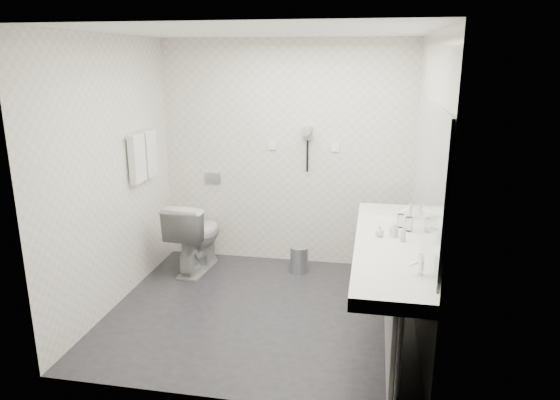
# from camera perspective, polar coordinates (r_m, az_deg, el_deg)

# --- Properties ---
(floor) EXTENTS (2.80, 2.80, 0.00)m
(floor) POSITION_cam_1_polar(r_m,az_deg,el_deg) (4.91, -2.09, -12.26)
(floor) COLOR #252429
(floor) RESTS_ON ground
(ceiling) EXTENTS (2.80, 2.80, 0.00)m
(ceiling) POSITION_cam_1_polar(r_m,az_deg,el_deg) (4.35, -2.43, 18.28)
(ceiling) COLOR white
(ceiling) RESTS_ON wall_back
(wall_back) EXTENTS (2.80, 0.00, 2.80)m
(wall_back) POSITION_cam_1_polar(r_m,az_deg,el_deg) (5.71, 0.63, 5.07)
(wall_back) COLOR silver
(wall_back) RESTS_ON floor
(wall_front) EXTENTS (2.80, 0.00, 2.80)m
(wall_front) POSITION_cam_1_polar(r_m,az_deg,el_deg) (3.26, -7.27, -3.25)
(wall_front) COLOR silver
(wall_front) RESTS_ON floor
(wall_left) EXTENTS (0.00, 2.60, 2.60)m
(wall_left) POSITION_cam_1_polar(r_m,az_deg,el_deg) (4.96, -18.24, 2.65)
(wall_left) COLOR silver
(wall_left) RESTS_ON floor
(wall_right) EXTENTS (0.00, 2.60, 2.60)m
(wall_right) POSITION_cam_1_polar(r_m,az_deg,el_deg) (4.38, 15.91, 1.19)
(wall_right) COLOR silver
(wall_right) RESTS_ON floor
(vanity_counter) EXTENTS (0.55, 2.20, 0.10)m
(vanity_counter) POSITION_cam_1_polar(r_m,az_deg,el_deg) (4.31, 12.04, -5.09)
(vanity_counter) COLOR white
(vanity_counter) RESTS_ON floor
(vanity_panel) EXTENTS (0.03, 2.15, 0.75)m
(vanity_panel) POSITION_cam_1_polar(r_m,az_deg,el_deg) (4.47, 12.05, -10.20)
(vanity_panel) COLOR gray
(vanity_panel) RESTS_ON floor
(vanity_post_near) EXTENTS (0.06, 0.06, 0.75)m
(vanity_post_near) POSITION_cam_1_polar(r_m,az_deg,el_deg) (3.57, 12.89, -17.46)
(vanity_post_near) COLOR silver
(vanity_post_near) RESTS_ON floor
(vanity_post_far) EXTENTS (0.06, 0.06, 0.75)m
(vanity_post_far) POSITION_cam_1_polar(r_m,az_deg,el_deg) (5.43, 12.16, -5.47)
(vanity_post_far) COLOR silver
(vanity_post_far) RESTS_ON floor
(mirror) EXTENTS (0.02, 2.20, 1.05)m
(mirror) POSITION_cam_1_polar(r_m,az_deg,el_deg) (4.14, 16.14, 3.20)
(mirror) COLOR #B2BCC6
(mirror) RESTS_ON wall_right
(basin_near) EXTENTS (0.40, 0.31, 0.05)m
(basin_near) POSITION_cam_1_polar(r_m,az_deg,el_deg) (3.69, 12.26, -8.11)
(basin_near) COLOR white
(basin_near) RESTS_ON vanity_counter
(basin_far) EXTENTS (0.40, 0.31, 0.05)m
(basin_far) POSITION_cam_1_polar(r_m,az_deg,el_deg) (4.91, 11.92, -2.05)
(basin_far) COLOR white
(basin_far) RESTS_ON vanity_counter
(faucet_near) EXTENTS (0.04, 0.04, 0.15)m
(faucet_near) POSITION_cam_1_polar(r_m,az_deg,el_deg) (3.67, 15.40, -6.94)
(faucet_near) COLOR silver
(faucet_near) RESTS_ON vanity_counter
(faucet_far) EXTENTS (0.04, 0.04, 0.15)m
(faucet_far) POSITION_cam_1_polar(r_m,az_deg,el_deg) (4.89, 14.26, -1.15)
(faucet_far) COLOR silver
(faucet_far) RESTS_ON vanity_counter
(soap_bottle_a) EXTENTS (0.08, 0.08, 0.12)m
(soap_bottle_a) POSITION_cam_1_polar(r_m,az_deg,el_deg) (4.37, 12.60, -3.25)
(soap_bottle_a) COLOR white
(soap_bottle_a) RESTS_ON vanity_counter
(soap_bottle_b) EXTENTS (0.10, 0.10, 0.09)m
(soap_bottle_b) POSITION_cam_1_polar(r_m,az_deg,el_deg) (4.36, 11.03, -3.41)
(soap_bottle_b) COLOR white
(soap_bottle_b) RESTS_ON vanity_counter
(soap_bottle_c) EXTENTS (0.07, 0.07, 0.13)m
(soap_bottle_c) POSITION_cam_1_polar(r_m,az_deg,el_deg) (4.28, 13.54, -3.67)
(soap_bottle_c) COLOR white
(soap_bottle_c) RESTS_ON vanity_counter
(glass_left) EXTENTS (0.08, 0.08, 0.12)m
(glass_left) POSITION_cam_1_polar(r_m,az_deg,el_deg) (4.55, 14.14, -2.62)
(glass_left) COLOR silver
(glass_left) RESTS_ON vanity_counter
(glass_right) EXTENTS (0.07, 0.07, 0.12)m
(glass_right) POSITION_cam_1_polar(r_m,az_deg,el_deg) (4.63, 13.29, -2.26)
(glass_right) COLOR silver
(glass_right) RESTS_ON vanity_counter
(toilet) EXTENTS (0.51, 0.82, 0.80)m
(toilet) POSITION_cam_1_polar(r_m,az_deg,el_deg) (5.74, -9.36, -3.92)
(toilet) COLOR white
(toilet) RESTS_ON floor
(flush_plate) EXTENTS (0.18, 0.02, 0.12)m
(flush_plate) POSITION_cam_1_polar(r_m,az_deg,el_deg) (5.96, -7.48, 2.45)
(flush_plate) COLOR #B2B5BA
(flush_plate) RESTS_ON wall_back
(pedal_bin) EXTENTS (0.26, 0.26, 0.28)m
(pedal_bin) POSITION_cam_1_polar(r_m,az_deg,el_deg) (5.68, 2.17, -6.71)
(pedal_bin) COLOR #B2B5BA
(pedal_bin) RESTS_ON floor
(bin_lid) EXTENTS (0.20, 0.20, 0.02)m
(bin_lid) POSITION_cam_1_polar(r_m,az_deg,el_deg) (5.63, 2.18, -5.32)
(bin_lid) COLOR #B2B5BA
(bin_lid) RESTS_ON pedal_bin
(towel_rail) EXTENTS (0.02, 0.62, 0.02)m
(towel_rail) POSITION_cam_1_polar(r_m,az_deg,el_deg) (5.37, -15.26, 7.08)
(towel_rail) COLOR silver
(towel_rail) RESTS_ON wall_left
(towel_near) EXTENTS (0.07, 0.24, 0.48)m
(towel_near) POSITION_cam_1_polar(r_m,az_deg,el_deg) (5.27, -15.64, 4.48)
(towel_near) COLOR white
(towel_near) RESTS_ON towel_rail
(towel_far) EXTENTS (0.07, 0.24, 0.48)m
(towel_far) POSITION_cam_1_polar(r_m,az_deg,el_deg) (5.52, -14.38, 5.05)
(towel_far) COLOR white
(towel_far) RESTS_ON towel_rail
(dryer_cradle) EXTENTS (0.10, 0.04, 0.14)m
(dryer_cradle) POSITION_cam_1_polar(r_m,az_deg,el_deg) (5.61, 3.12, 7.44)
(dryer_cradle) COLOR gray
(dryer_cradle) RESTS_ON wall_back
(dryer_barrel) EXTENTS (0.08, 0.14, 0.08)m
(dryer_barrel) POSITION_cam_1_polar(r_m,az_deg,el_deg) (5.53, 3.03, 7.64)
(dryer_barrel) COLOR gray
(dryer_barrel) RESTS_ON dryer_cradle
(dryer_cord) EXTENTS (0.02, 0.02, 0.35)m
(dryer_cord) POSITION_cam_1_polar(r_m,az_deg,el_deg) (5.63, 3.06, 4.90)
(dryer_cord) COLOR black
(dryer_cord) RESTS_ON dryer_cradle
(switch_plate_a) EXTENTS (0.09, 0.02, 0.09)m
(switch_plate_a) POSITION_cam_1_polar(r_m,az_deg,el_deg) (5.71, -0.88, 6.09)
(switch_plate_a) COLOR white
(switch_plate_a) RESTS_ON wall_back
(switch_plate_b) EXTENTS (0.09, 0.02, 0.09)m
(switch_plate_b) POSITION_cam_1_polar(r_m,az_deg,el_deg) (5.62, 6.17, 5.84)
(switch_plate_b) COLOR white
(switch_plate_b) RESTS_ON wall_back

